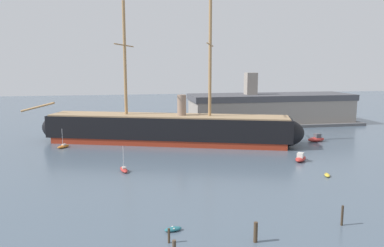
{
  "coord_description": "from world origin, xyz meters",
  "views": [
    {
      "loc": [
        -14.27,
        -26.98,
        17.75
      ],
      "look_at": [
        -2.0,
        38.56,
        7.2
      ],
      "focal_mm": 34.85,
      "sensor_mm": 36.0,
      "label": 1
    }
  ],
  "objects_px": {
    "sailboat_far_left": "(63,146)",
    "mooring_piling_midwater": "(256,232)",
    "sailboat_alongside_bow": "(124,169)",
    "motorboat_far_right": "(316,139)",
    "tall_ship": "(167,129)",
    "dinghy_foreground_left": "(173,229)",
    "dinghy_mid_right": "(327,175)",
    "dockside_warehouse_right": "(270,109)",
    "motorboat_alongside_stern": "(301,158)",
    "mooring_piling_left_pair": "(342,216)",
    "mooring_piling_nearest": "(169,236)"
  },
  "relations": [
    {
      "from": "dinghy_mid_right",
      "to": "mooring_piling_midwater",
      "type": "relative_size",
      "value": 0.97
    },
    {
      "from": "sailboat_alongside_bow",
      "to": "motorboat_alongside_stern",
      "type": "height_order",
      "value": "sailboat_alongside_bow"
    },
    {
      "from": "dinghy_mid_right",
      "to": "mooring_piling_nearest",
      "type": "bearing_deg",
      "value": -147.37
    },
    {
      "from": "tall_ship",
      "to": "mooring_piling_midwater",
      "type": "xyz_separation_m",
      "value": [
        2.96,
        -49.28,
        -2.34
      ]
    },
    {
      "from": "motorboat_alongside_stern",
      "to": "motorboat_far_right",
      "type": "height_order",
      "value": "motorboat_far_right"
    },
    {
      "from": "dinghy_foreground_left",
      "to": "motorboat_alongside_stern",
      "type": "bearing_deg",
      "value": 42.33
    },
    {
      "from": "mooring_piling_nearest",
      "to": "mooring_piling_left_pair",
      "type": "relative_size",
      "value": 0.67
    },
    {
      "from": "motorboat_far_right",
      "to": "mooring_piling_left_pair",
      "type": "bearing_deg",
      "value": -115.6
    },
    {
      "from": "sailboat_far_left",
      "to": "mooring_piling_midwater",
      "type": "relative_size",
      "value": 2.0
    },
    {
      "from": "tall_ship",
      "to": "motorboat_far_right",
      "type": "height_order",
      "value": "tall_ship"
    },
    {
      "from": "dinghy_foreground_left",
      "to": "motorboat_far_right",
      "type": "height_order",
      "value": "motorboat_far_right"
    },
    {
      "from": "sailboat_alongside_bow",
      "to": "mooring_piling_left_pair",
      "type": "relative_size",
      "value": 1.9
    },
    {
      "from": "tall_ship",
      "to": "dinghy_foreground_left",
      "type": "bearing_deg",
      "value": -96.17
    },
    {
      "from": "sailboat_alongside_bow",
      "to": "motorboat_far_right",
      "type": "xyz_separation_m",
      "value": [
        44.35,
        16.85,
        0.29
      ]
    },
    {
      "from": "dinghy_mid_right",
      "to": "tall_ship",
      "type": "bearing_deg",
      "value": 126.46
    },
    {
      "from": "motorboat_far_right",
      "to": "mooring_piling_midwater",
      "type": "bearing_deg",
      "value": -124.99
    },
    {
      "from": "mooring_piling_midwater",
      "to": "dinghy_foreground_left",
      "type": "bearing_deg",
      "value": 152.77
    },
    {
      "from": "dinghy_mid_right",
      "to": "motorboat_alongside_stern",
      "type": "xyz_separation_m",
      "value": [
        0.22,
        9.62,
        0.36
      ]
    },
    {
      "from": "motorboat_alongside_stern",
      "to": "mooring_piling_nearest",
      "type": "xyz_separation_m",
      "value": [
        -28.05,
        -27.43,
        0.19
      ]
    },
    {
      "from": "sailboat_alongside_bow",
      "to": "motorboat_far_right",
      "type": "height_order",
      "value": "sailboat_alongside_bow"
    },
    {
      "from": "sailboat_far_left",
      "to": "dinghy_foreground_left",
      "type": "bearing_deg",
      "value": -68.3
    },
    {
      "from": "tall_ship",
      "to": "dinghy_foreground_left",
      "type": "xyz_separation_m",
      "value": [
        -4.89,
        -45.24,
        -3.17
      ]
    },
    {
      "from": "dinghy_mid_right",
      "to": "motorboat_alongside_stern",
      "type": "bearing_deg",
      "value": 88.69
    },
    {
      "from": "mooring_piling_nearest",
      "to": "mooring_piling_midwater",
      "type": "bearing_deg",
      "value": -9.58
    },
    {
      "from": "dockside_warehouse_right",
      "to": "mooring_piling_midwater",
      "type": "bearing_deg",
      "value": -113.36
    },
    {
      "from": "sailboat_alongside_bow",
      "to": "motorboat_alongside_stern",
      "type": "relative_size",
      "value": 1.08
    },
    {
      "from": "mooring_piling_midwater",
      "to": "mooring_piling_nearest",
      "type": "bearing_deg",
      "value": 170.42
    },
    {
      "from": "dinghy_mid_right",
      "to": "motorboat_far_right",
      "type": "relative_size",
      "value": 0.44
    },
    {
      "from": "mooring_piling_midwater",
      "to": "tall_ship",
      "type": "bearing_deg",
      "value": 93.44
    },
    {
      "from": "motorboat_alongside_stern",
      "to": "mooring_piling_nearest",
      "type": "height_order",
      "value": "motorboat_alongside_stern"
    },
    {
      "from": "motorboat_alongside_stern",
      "to": "mooring_piling_left_pair",
      "type": "distance_m",
      "value": 28.21
    },
    {
      "from": "mooring_piling_nearest",
      "to": "mooring_piling_left_pair",
      "type": "xyz_separation_m",
      "value": [
        19.49,
        0.56,
        0.38
      ]
    },
    {
      "from": "motorboat_alongside_stern",
      "to": "dockside_warehouse_right",
      "type": "height_order",
      "value": "dockside_warehouse_right"
    },
    {
      "from": "sailboat_far_left",
      "to": "mooring_piling_nearest",
      "type": "relative_size",
      "value": 2.75
    },
    {
      "from": "tall_ship",
      "to": "sailboat_far_left",
      "type": "bearing_deg",
      "value": -178.69
    },
    {
      "from": "sailboat_alongside_bow",
      "to": "motorboat_alongside_stern",
      "type": "xyz_separation_m",
      "value": [
        32.36,
        0.84,
        0.21
      ]
    },
    {
      "from": "dinghy_foreground_left",
      "to": "mooring_piling_left_pair",
      "type": "xyz_separation_m",
      "value": [
        18.72,
        -2.03,
        0.92
      ]
    },
    {
      "from": "mooring_piling_left_pair",
      "to": "dockside_warehouse_right",
      "type": "relative_size",
      "value": 0.04
    },
    {
      "from": "dinghy_foreground_left",
      "to": "dockside_warehouse_right",
      "type": "relative_size",
      "value": 0.04
    },
    {
      "from": "mooring_piling_left_pair",
      "to": "tall_ship",
      "type": "bearing_deg",
      "value": 106.31
    },
    {
      "from": "tall_ship",
      "to": "sailboat_alongside_bow",
      "type": "relative_size",
      "value": 14.5
    },
    {
      "from": "sailboat_far_left",
      "to": "dockside_warehouse_right",
      "type": "xyz_separation_m",
      "value": [
        56.61,
        22.92,
        4.16
      ]
    },
    {
      "from": "tall_ship",
      "to": "dinghy_foreground_left",
      "type": "height_order",
      "value": "tall_ship"
    },
    {
      "from": "sailboat_alongside_bow",
      "to": "sailboat_far_left",
      "type": "relative_size",
      "value": 1.03
    },
    {
      "from": "sailboat_far_left",
      "to": "dockside_warehouse_right",
      "type": "bearing_deg",
      "value": 22.04
    },
    {
      "from": "dinghy_mid_right",
      "to": "mooring_piling_nearest",
      "type": "relative_size",
      "value": 1.33
    },
    {
      "from": "sailboat_far_left",
      "to": "motorboat_far_right",
      "type": "xyz_separation_m",
      "value": [
        57.07,
        -3.87,
        0.3
      ]
    },
    {
      "from": "dinghy_foreground_left",
      "to": "dinghy_mid_right",
      "type": "relative_size",
      "value": 0.99
    },
    {
      "from": "tall_ship",
      "to": "dockside_warehouse_right",
      "type": "relative_size",
      "value": 1.21
    },
    {
      "from": "motorboat_far_right",
      "to": "sailboat_alongside_bow",
      "type": "bearing_deg",
      "value": -159.2
    }
  ]
}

